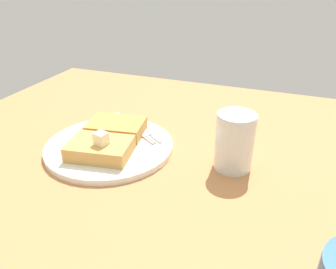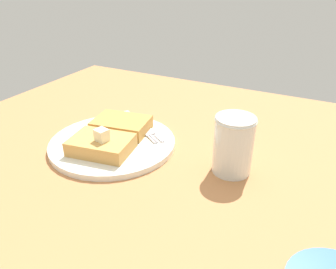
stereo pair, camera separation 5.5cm
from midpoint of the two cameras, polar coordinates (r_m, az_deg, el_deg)
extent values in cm
cube|color=#B97848|center=(56.49, -2.45, -6.26)|extent=(90.53, 90.53, 2.53)
cylinder|color=silver|center=(61.33, -7.08, -1.55)|extent=(23.19, 23.19, 1.07)
torus|color=brown|center=(61.27, -7.08, -1.44)|extent=(23.19, 23.19, 0.80)
cube|color=tan|center=(57.29, -8.86, -1.85)|extent=(8.95, 11.43, 2.54)
cube|color=#C88E41|center=(63.77, -5.66, 1.55)|extent=(8.95, 11.43, 2.54)
cube|color=#F6F0C3|center=(55.48, -8.71, -0.16)|extent=(2.31, 2.46, 2.08)
cube|color=silver|center=(68.47, -3.47, 2.53)|extent=(6.38, 8.77, 0.36)
cube|color=silver|center=(63.30, -0.98, 0.38)|extent=(3.40, 3.55, 0.36)
cube|color=silver|center=(61.31, 1.00, -0.58)|extent=(2.07, 2.82, 0.36)
cube|color=silver|center=(61.08, 0.55, -0.69)|extent=(2.07, 2.82, 0.36)
cube|color=silver|center=(60.84, 0.10, -0.81)|extent=(2.07, 2.82, 0.36)
cube|color=silver|center=(60.61, -0.36, -0.93)|extent=(2.07, 2.82, 0.36)
cylinder|color=#49200B|center=(53.72, 14.11, -2.96)|extent=(5.75, 5.75, 7.25)
cylinder|color=silver|center=(53.15, 14.26, -1.87)|extent=(6.25, 6.25, 9.60)
torus|color=silver|center=(51.22, 14.81, 2.38)|extent=(6.50, 6.50, 0.50)
camera|label=1|loc=(0.03, -87.14, 1.49)|focal=35.00mm
camera|label=2|loc=(0.03, 92.86, -1.49)|focal=35.00mm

